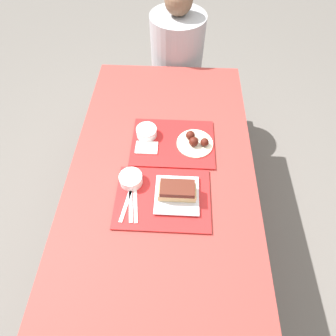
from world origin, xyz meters
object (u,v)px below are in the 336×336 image
object	(u,v)px
tray_far	(173,143)
bowl_coleslaw_near	(131,179)
tray_near	(163,198)
wings_plate_far	(195,141)
brisket_sandwich_plate	(177,193)
bowl_coleslaw_far	(147,132)
person_seated_across	(177,48)

from	to	relation	value
tray_far	bowl_coleslaw_near	xyz separation A→B (m)	(-0.19, -0.26, 0.03)
tray_near	wings_plate_far	distance (m)	0.37
bowl_coleslaw_near	brisket_sandwich_plate	bearing A→B (deg)	-17.07
wings_plate_far	brisket_sandwich_plate	bearing A→B (deg)	-105.12
tray_near	tray_far	world-z (taller)	same
tray_far	bowl_coleslaw_near	size ratio (longest dim) A/B	4.03
brisket_sandwich_plate	bowl_coleslaw_far	world-z (taller)	brisket_sandwich_plate
tray_near	wings_plate_far	xyz separation A→B (m)	(0.15, 0.33, 0.02)
tray_far	wings_plate_far	xyz separation A→B (m)	(0.12, -0.01, 0.02)
tray_near	bowl_coleslaw_far	xyz separation A→B (m)	(-0.11, 0.38, 0.03)
bowl_coleslaw_far	person_seated_across	size ratio (longest dim) A/B	0.16
tray_far	person_seated_across	size ratio (longest dim) A/B	0.63
tray_far	wings_plate_far	size ratio (longest dim) A/B	2.27
bowl_coleslaw_far	person_seated_across	bearing A→B (deg)	80.57
bowl_coleslaw_near	bowl_coleslaw_far	distance (m)	0.31
bowl_coleslaw_near	brisket_sandwich_plate	size ratio (longest dim) A/B	0.54
bowl_coleslaw_near	person_seated_across	xyz separation A→B (m)	(0.19, 1.16, -0.04)
tray_far	bowl_coleslaw_far	world-z (taller)	bowl_coleslaw_far
brisket_sandwich_plate	person_seated_across	size ratio (longest dim) A/B	0.29
tray_near	tray_far	bearing A→B (deg)	84.15
bowl_coleslaw_far	wings_plate_far	size ratio (longest dim) A/B	0.56
bowl_coleslaw_far	brisket_sandwich_plate	bearing A→B (deg)	-64.61
tray_far	bowl_coleslaw_near	distance (m)	0.32
brisket_sandwich_plate	bowl_coleslaw_near	bearing A→B (deg)	162.93
tray_near	bowl_coleslaw_far	bearing A→B (deg)	106.14
bowl_coleslaw_near	bowl_coleslaw_far	size ratio (longest dim) A/B	1.00
wings_plate_far	tray_far	bearing A→B (deg)	177.48
brisket_sandwich_plate	bowl_coleslaw_far	xyz separation A→B (m)	(-0.18, 0.37, -0.01)
person_seated_across	brisket_sandwich_plate	bearing A→B (deg)	-88.45
tray_near	person_seated_across	xyz separation A→B (m)	(0.03, 1.24, -0.00)
tray_near	brisket_sandwich_plate	world-z (taller)	brisket_sandwich_plate
tray_near	wings_plate_far	bearing A→B (deg)	65.37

